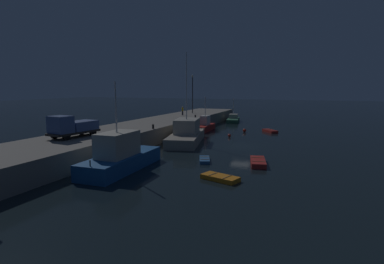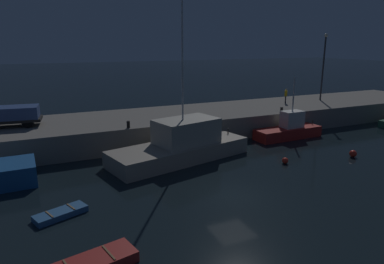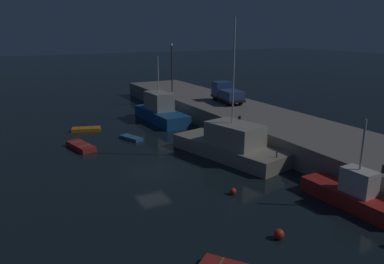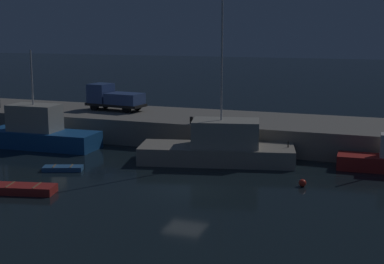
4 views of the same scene
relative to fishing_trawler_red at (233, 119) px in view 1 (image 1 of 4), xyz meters
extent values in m
plane|color=black|center=(-28.31, -8.35, -0.58)|extent=(320.00, 320.00, 0.00)
cube|color=gray|center=(-28.31, 7.04, 0.52)|extent=(74.12, 9.20, 2.21)
cube|color=#2D6647|center=(-0.17, -0.03, -0.19)|extent=(7.90, 3.72, 0.78)
cube|color=#ADA899|center=(0.63, 0.11, 0.65)|extent=(2.60, 2.26, 0.91)
cylinder|color=silver|center=(0.52, 0.09, 2.92)|extent=(0.14, 0.14, 3.62)
cylinder|color=#262626|center=(3.26, 0.57, 0.45)|extent=(0.10, 0.10, 0.50)
cube|color=#195193|center=(-44.37, -0.58, 0.13)|extent=(10.08, 3.60, 1.44)
cube|color=#ADA899|center=(-44.96, -0.60, 1.97)|extent=(4.31, 2.57, 2.24)
cylinder|color=silver|center=(-45.03, -0.60, 5.39)|extent=(0.14, 0.14, 4.60)
cylinder|color=#262626|center=(-48.95, -0.74, 1.10)|extent=(0.10, 0.10, 0.50)
cube|color=gray|center=(-28.68, -0.57, 0.06)|extent=(12.22, 6.46, 1.30)
cube|color=#ADA899|center=(-28.02, -0.41, 1.70)|extent=(5.54, 4.12, 1.98)
cylinder|color=silver|center=(-28.36, -0.49, 7.31)|extent=(0.14, 0.14, 9.24)
cylinder|color=#262626|center=(-23.47, 0.67, 0.96)|extent=(0.10, 0.10, 0.50)
cube|color=red|center=(-16.36, 1.08, -0.06)|extent=(7.13, 2.37, 1.06)
cube|color=silver|center=(-15.91, 1.10, 1.29)|extent=(2.20, 1.40, 1.64)
cylinder|color=silver|center=(-15.95, 1.10, 3.79)|extent=(0.14, 0.14, 3.35)
cylinder|color=#262626|center=(-13.12, 1.21, 0.72)|extent=(0.10, 0.10, 0.50)
cube|color=#2D6099|center=(-38.29, -6.75, -0.42)|extent=(2.98, 1.96, 0.33)
cube|color=olive|center=(-38.86, -6.96, -0.23)|extent=(0.41, 0.90, 0.04)
cube|color=olive|center=(-37.71, -6.53, -0.23)|extent=(0.41, 0.90, 0.04)
cube|color=#B22823|center=(-37.54, -12.23, -0.33)|extent=(4.13, 2.28, 0.50)
cube|color=olive|center=(-38.38, -12.43, -0.06)|extent=(0.37, 1.27, 0.04)
cube|color=olive|center=(-36.70, -12.04, -0.06)|extent=(0.37, 1.27, 0.04)
cube|color=orange|center=(-44.12, -10.22, -0.39)|extent=(2.32, 3.48, 0.39)
cube|color=olive|center=(-43.91, -9.55, -0.18)|extent=(1.23, 0.46, 0.04)
cube|color=olive|center=(-44.34, -10.89, -0.18)|extent=(1.23, 0.46, 0.04)
cube|color=#B22823|center=(-13.76, -10.10, -0.38)|extent=(3.45, 3.05, 0.42)
cube|color=olive|center=(-14.35, -10.54, -0.15)|extent=(0.77, 0.98, 0.04)
cube|color=olive|center=(-13.18, -9.66, -0.15)|extent=(0.77, 0.98, 0.04)
sphere|color=red|center=(-15.32, -5.97, -0.29)|extent=(0.59, 0.59, 0.59)
sphere|color=red|center=(-21.50, -4.92, -0.34)|extent=(0.49, 0.49, 0.49)
cylinder|color=#38383D|center=(-6.11, 7.50, 5.48)|extent=(0.20, 0.20, 7.72)
sphere|color=#F9EFCC|center=(-6.11, 7.50, 9.52)|extent=(0.44, 0.44, 0.44)
cylinder|color=black|center=(-43.45, 6.89, 2.07)|extent=(0.93, 0.38, 0.90)
cylinder|color=black|center=(-43.24, 8.75, 2.07)|extent=(0.93, 0.38, 0.90)
cylinder|color=black|center=(-39.77, 6.46, 2.07)|extent=(0.93, 0.38, 0.90)
cylinder|color=black|center=(-39.56, 8.32, 2.07)|extent=(0.93, 0.38, 0.90)
cube|color=black|center=(-41.51, 7.60, 2.20)|extent=(6.01, 2.88, 0.25)
cube|color=#334C84|center=(-43.23, 7.80, 3.23)|extent=(2.10, 2.43, 1.83)
cube|color=#334C84|center=(-40.47, 7.48, 2.84)|extent=(3.59, 2.60, 1.03)
cylinder|color=black|center=(-11.81, 7.26, 2.04)|extent=(0.14, 0.14, 0.85)
cylinder|color=black|center=(-11.59, 7.51, 2.04)|extent=(0.14, 0.14, 0.85)
cylinder|color=yellow|center=(-11.70, 7.39, 2.82)|extent=(0.46, 0.46, 0.70)
sphere|color=tan|center=(-11.70, 7.39, 3.29)|extent=(0.21, 0.21, 0.21)
cylinder|color=black|center=(-31.97, 2.87, 1.92)|extent=(0.28, 0.28, 0.61)
cylinder|color=black|center=(-15.66, 3.11, 1.89)|extent=(0.28, 0.28, 0.54)
camera|label=1|loc=(-68.61, -17.50, 7.18)|focal=29.17mm
camera|label=2|loc=(-38.83, -25.43, 8.65)|focal=32.41mm
camera|label=3|loc=(-0.91, -19.19, 10.86)|focal=35.22mm
camera|label=4|loc=(-16.55, -39.42, 9.46)|focal=51.34mm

